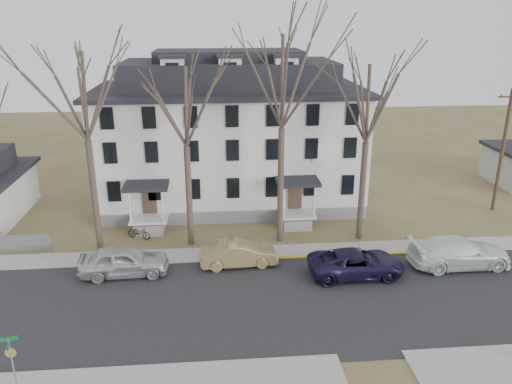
{
  "coord_description": "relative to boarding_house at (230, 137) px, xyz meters",
  "views": [
    {
      "loc": [
        -3.26,
        -20.89,
        14.58
      ],
      "look_at": [
        -0.69,
        9.0,
        3.86
      ],
      "focal_mm": 35.0,
      "sensor_mm": 36.0,
      "label": 1
    }
  ],
  "objects": [
    {
      "name": "tree_mid_right",
      "position": [
        8.5,
        -8.15,
        4.22
      ],
      "size": [
        7.8,
        7.8,
        12.74
      ],
      "color": "#473B31",
      "rests_on": "ground"
    },
    {
      "name": "boarding_house",
      "position": [
        0.0,
        0.0,
        0.0
      ],
      "size": [
        20.8,
        12.36,
        12.05
      ],
      "color": "slate",
      "rests_on": "ground"
    },
    {
      "name": "bicycle_left",
      "position": [
        -6.58,
        -7.09,
        -4.93
      ],
      "size": [
        1.8,
        1.23,
        0.9
      ],
      "primitive_type": "imported",
      "rotation": [
        0.0,
        0.0,
        1.16
      ],
      "color": "black",
      "rests_on": "ground"
    },
    {
      "name": "yellow_curb",
      "position": [
        7.0,
        -10.85,
        -5.38
      ],
      "size": [
        14.0,
        0.25,
        0.06
      ],
      "primitive_type": "cube",
      "color": "gold",
      "rests_on": "ground"
    },
    {
      "name": "street_sign",
      "position": [
        -9.57,
        -21.58,
        -3.64
      ],
      "size": [
        0.75,
        0.75,
        2.64
      ],
      "rotation": [
        0.0,
        0.0,
        0.18
      ],
      "color": "gray",
      "rests_on": "ground"
    },
    {
      "name": "far_sidewalk",
      "position": [
        2.0,
        -9.95,
        -5.38
      ],
      "size": [
        120.0,
        2.0,
        0.08
      ],
      "primitive_type": "cube",
      "color": "#A09F97",
      "rests_on": "ground"
    },
    {
      "name": "car_silver",
      "position": [
        -6.76,
        -12.08,
        -4.49
      ],
      "size": [
        5.29,
        2.32,
        1.77
      ],
      "primitive_type": "imported",
      "rotation": [
        0.0,
        0.0,
        1.62
      ],
      "color": "silver",
      "rests_on": "ground"
    },
    {
      "name": "main_road",
      "position": [
        2.0,
        -15.95,
        -5.38
      ],
      "size": [
        120.0,
        10.0,
        0.04
      ],
      "primitive_type": "cube",
      "color": "#27272A",
      "rests_on": "ground"
    },
    {
      "name": "utility_pole_far",
      "position": [
        20.5,
        -3.95,
        -0.47
      ],
      "size": [
        2.0,
        0.28,
        9.5
      ],
      "color": "#3D3023",
      "rests_on": "ground"
    },
    {
      "name": "car_tan",
      "position": [
        0.01,
        -11.48,
        -4.6
      ],
      "size": [
        4.81,
        1.98,
        1.55
      ],
      "primitive_type": "imported",
      "rotation": [
        0.0,
        0.0,
        1.64
      ],
      "color": "olive",
      "rests_on": "ground"
    },
    {
      "name": "car_white",
      "position": [
        13.41,
        -12.69,
        -4.48
      ],
      "size": [
        6.25,
        2.67,
        1.79
      ],
      "primitive_type": "imported",
      "rotation": [
        0.0,
        0.0,
        1.6
      ],
      "color": "white",
      "rests_on": "ground"
    },
    {
      "name": "ground",
      "position": [
        2.0,
        -17.95,
        -5.38
      ],
      "size": [
        120.0,
        120.0,
        0.0
      ],
      "primitive_type": "plane",
      "color": "brown",
      "rests_on": "ground"
    },
    {
      "name": "tree_far_left",
      "position": [
        -9.0,
        -8.15,
        4.96
      ],
      "size": [
        8.4,
        8.4,
        13.72
      ],
      "color": "#473B31",
      "rests_on": "ground"
    },
    {
      "name": "tree_center",
      "position": [
        3.0,
        -8.15,
        5.71
      ],
      "size": [
        9.0,
        9.0,
        14.7
      ],
      "color": "#473B31",
      "rests_on": "ground"
    },
    {
      "name": "car_navy",
      "position": [
        6.83,
        -13.34,
        -4.6
      ],
      "size": [
        5.66,
        2.7,
        1.56
      ],
      "primitive_type": "imported",
      "rotation": [
        0.0,
        0.0,
        1.59
      ],
      "color": "#1A1838",
      "rests_on": "ground"
    },
    {
      "name": "tree_mid_left",
      "position": [
        -3.0,
        -8.15,
        4.22
      ],
      "size": [
        7.8,
        7.8,
        12.74
      ],
      "color": "#473B31",
      "rests_on": "ground"
    }
  ]
}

